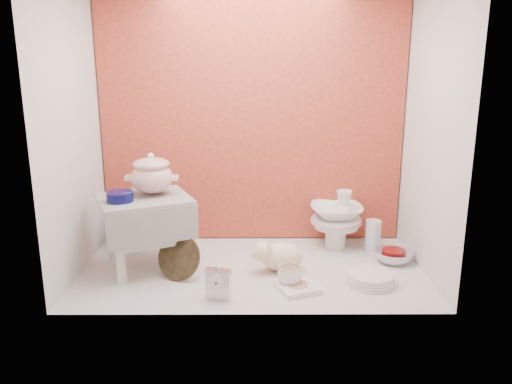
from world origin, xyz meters
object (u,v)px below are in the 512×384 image
at_px(blue_white_vase, 133,223).
at_px(dinner_plate_stack, 370,278).
at_px(plush_pig, 282,256).
at_px(floral_platter, 139,212).
at_px(gold_rim_teacup, 290,276).
at_px(crystal_bowl, 393,256).
at_px(soup_tureen, 152,174).
at_px(porcelain_tower, 336,219).
at_px(mantel_clock, 218,282).
at_px(step_stool, 146,233).

xyz_separation_m(blue_white_vase, dinner_plate_stack, (1.30, -0.54, -0.11)).
bearing_deg(blue_white_vase, plush_pig, -23.80).
relative_size(floral_platter, gold_rim_teacup, 2.99).
relative_size(blue_white_vase, crystal_bowl, 1.34).
xyz_separation_m(soup_tureen, gold_rim_teacup, (0.71, -0.29, -0.45)).
height_order(floral_platter, dinner_plate_stack, floral_platter).
relative_size(dinner_plate_stack, porcelain_tower, 0.70).
height_order(soup_tureen, plush_pig, soup_tureen).
bearing_deg(soup_tureen, crystal_bowl, 1.17).
bearing_deg(porcelain_tower, mantel_clock, -133.32).
relative_size(soup_tureen, plush_pig, 0.94).
bearing_deg(dinner_plate_stack, crystal_bowl, 56.22).
bearing_deg(soup_tureen, gold_rim_teacup, -21.98).
height_order(blue_white_vase, crystal_bowl, blue_white_vase).
relative_size(plush_pig, porcelain_tower, 0.80).
height_order(mantel_clock, crystal_bowl, mantel_clock).
distance_m(step_stool, dinner_plate_stack, 1.18).
relative_size(plush_pig, crystal_bowl, 1.34).
bearing_deg(plush_pig, porcelain_tower, 53.49).
relative_size(dinner_plate_stack, crystal_bowl, 1.17).
relative_size(gold_rim_teacup, crystal_bowl, 0.59).
relative_size(blue_white_vase, porcelain_tower, 0.80).
bearing_deg(floral_platter, crystal_bowl, -13.49).
xyz_separation_m(step_stool, blue_white_vase, (-0.15, 0.35, -0.06)).
bearing_deg(blue_white_vase, floral_platter, 78.31).
distance_m(dinner_plate_stack, porcelain_tower, 0.55).
height_order(mantel_clock, plush_pig, mantel_clock).
bearing_deg(mantel_clock, gold_rim_teacup, 35.62).
xyz_separation_m(step_stool, porcelain_tower, (1.05, 0.33, -0.02)).
bearing_deg(blue_white_vase, crystal_bowl, -9.99).
height_order(step_stool, plush_pig, step_stool).
bearing_deg(crystal_bowl, floral_platter, 166.51).
distance_m(plush_pig, gold_rim_teacup, 0.20).
distance_m(plush_pig, dinner_plate_stack, 0.46).
height_order(crystal_bowl, porcelain_tower, porcelain_tower).
relative_size(soup_tureen, mantel_clock, 1.55).
bearing_deg(soup_tureen, floral_platter, 113.65).
distance_m(gold_rim_teacup, crystal_bowl, 0.67).
distance_m(mantel_clock, porcelain_tower, 0.95).
height_order(soup_tureen, mantel_clock, soup_tureen).
bearing_deg(mantel_clock, dinner_plate_stack, 26.70).
bearing_deg(porcelain_tower, plush_pig, -132.88).
distance_m(soup_tureen, mantel_clock, 0.70).
xyz_separation_m(mantel_clock, crystal_bowl, (0.93, 0.45, -0.05)).
bearing_deg(soup_tureen, step_stool, -120.78).
height_order(gold_rim_teacup, porcelain_tower, porcelain_tower).
bearing_deg(blue_white_vase, soup_tureen, -57.39).
xyz_separation_m(soup_tureen, dinner_plate_stack, (1.11, -0.26, -0.48)).
xyz_separation_m(soup_tureen, floral_platter, (-0.17, 0.38, -0.33)).
height_order(blue_white_vase, plush_pig, blue_white_vase).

